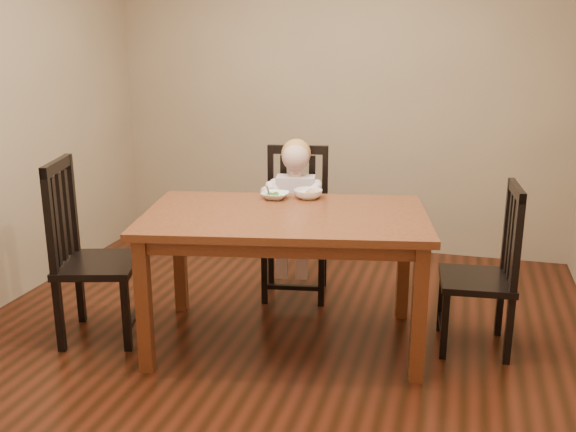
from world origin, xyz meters
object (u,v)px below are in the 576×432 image
(chair_child, at_px, (296,225))
(chair_right, at_px, (486,272))
(toddler, at_px, (295,205))
(dining_table, at_px, (285,229))
(bowl_veg, at_px, (308,194))
(chair_left, at_px, (89,254))
(bowl_peas, at_px, (275,196))

(chair_child, relative_size, chair_right, 1.06)
(toddler, bearing_deg, dining_table, 90.54)
(bowl_veg, bearing_deg, dining_table, -96.86)
(dining_table, height_order, toddler, toddler)
(chair_left, bearing_deg, chair_child, 118.74)
(chair_left, distance_m, bowl_veg, 1.43)
(chair_right, bearing_deg, toddler, 63.40)
(dining_table, bearing_deg, bowl_peas, 116.47)
(bowl_veg, bearing_deg, chair_right, -6.91)
(chair_child, bearing_deg, toddler, 90.00)
(bowl_peas, distance_m, bowl_veg, 0.21)
(chair_child, xyz_separation_m, bowl_peas, (-0.01, -0.50, 0.34))
(dining_table, relative_size, toddler, 2.92)
(chair_right, distance_m, toddler, 1.43)
(toddler, bearing_deg, bowl_veg, 106.16)
(bowl_peas, bearing_deg, chair_right, -2.93)
(bowl_peas, relative_size, bowl_veg, 0.95)
(dining_table, xyz_separation_m, chair_left, (-1.20, -0.24, -0.19))
(chair_child, relative_size, toddler, 1.73)
(toddler, xyz_separation_m, bowl_peas, (-0.02, -0.45, 0.17))
(dining_table, distance_m, toddler, 0.78)
(chair_child, distance_m, toddler, 0.17)
(chair_child, bearing_deg, bowl_veg, 104.31)
(dining_table, xyz_separation_m, toddler, (-0.14, 0.76, -0.06))
(chair_child, xyz_separation_m, chair_left, (-1.05, -1.06, 0.03))
(chair_left, height_order, toddler, chair_left)
(chair_left, distance_m, bowl_peas, 1.22)
(chair_right, bearing_deg, bowl_peas, 81.87)
(chair_child, xyz_separation_m, bowl_veg, (0.19, -0.43, 0.35))
(chair_left, height_order, chair_right, chair_left)
(chair_child, distance_m, chair_left, 1.49)
(dining_table, bearing_deg, chair_right, 11.79)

